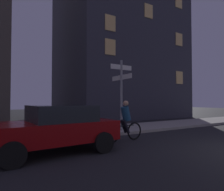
{
  "coord_description": "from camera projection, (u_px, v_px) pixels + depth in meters",
  "views": [
    {
      "loc": [
        -7.07,
        -2.49,
        1.58
      ],
      "look_at": [
        -1.74,
        6.19,
        1.88
      ],
      "focal_mm": 31.96,
      "sensor_mm": 36.0,
      "label": 1
    }
  ],
  "objects": [
    {
      "name": "cyclist",
      "position": [
        125.0,
        122.0,
        7.92
      ],
      "size": [
        1.82,
        0.34,
        1.61
      ],
      "color": "black",
      "rests_on": "ground_plane"
    },
    {
      "name": "signpost",
      "position": [
        121.0,
        89.0,
        9.98
      ],
      "size": [
        1.25,
        1.69,
        3.5
      ],
      "color": "gray",
      "rests_on": "sidewalk_kerb"
    },
    {
      "name": "sidewalk_kerb",
      "position": [
        134.0,
        128.0,
        11.39
      ],
      "size": [
        40.0,
        2.85,
        0.14
      ],
      "primitive_type": "cube",
      "color": "#9E9991",
      "rests_on": "ground_plane"
    },
    {
      "name": "building_right_block",
      "position": [
        119.0,
        50.0,
        20.98
      ],
      "size": [
        11.55,
        9.26,
        14.02
      ],
      "color": "#383842",
      "rests_on": "ground_plane"
    },
    {
      "name": "car_side_parked",
      "position": [
        55.0,
        127.0,
        6.19
      ],
      "size": [
        4.0,
        2.25,
        1.45
      ],
      "color": "maroon",
      "rests_on": "ground_plane"
    }
  ]
}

